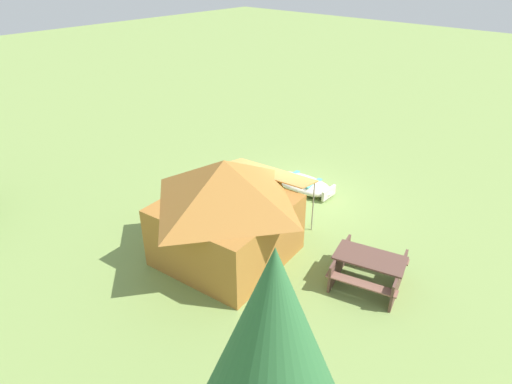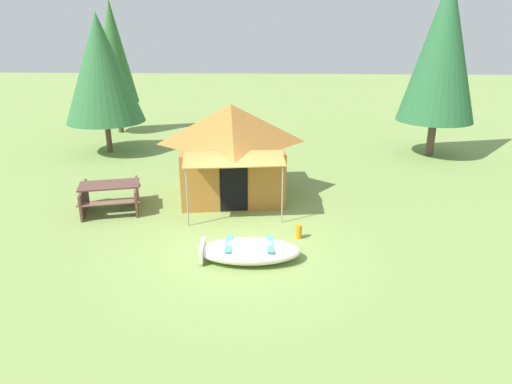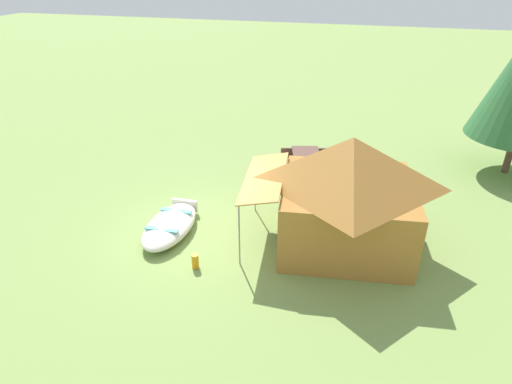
% 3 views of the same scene
% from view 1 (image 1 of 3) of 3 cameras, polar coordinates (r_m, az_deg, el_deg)
% --- Properties ---
extents(ground_plane, '(80.00, 80.00, 0.00)m').
position_cam_1_polar(ground_plane, '(14.32, 4.91, -1.06)').
color(ground_plane, '#7F9B4F').
extents(beached_rowboat, '(2.29, 1.18, 0.43)m').
position_cam_1_polar(beached_rowboat, '(14.87, 5.94, 1.06)').
color(beached_rowboat, silver).
rests_on(beached_rowboat, ground_plane).
extents(canvas_cabin_tent, '(3.50, 4.35, 2.74)m').
position_cam_1_polar(canvas_cabin_tent, '(11.04, -3.88, -2.15)').
color(canvas_cabin_tent, '#AA6D2E').
rests_on(canvas_cabin_tent, ground_plane).
extents(picnic_table, '(1.96, 1.91, 0.76)m').
position_cam_1_polar(picnic_table, '(10.97, 14.22, -9.28)').
color(picnic_table, brown).
rests_on(picnic_table, ground_plane).
extents(cooler_box, '(0.57, 0.56, 0.39)m').
position_cam_1_polar(cooler_box, '(12.65, -1.80, -4.24)').
color(cooler_box, '#BB3420').
rests_on(cooler_box, ground_plane).
extents(fuel_can, '(0.16, 0.16, 0.34)m').
position_cam_1_polar(fuel_can, '(14.74, -0.32, 0.73)').
color(fuel_can, orange).
rests_on(fuel_can, ground_plane).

